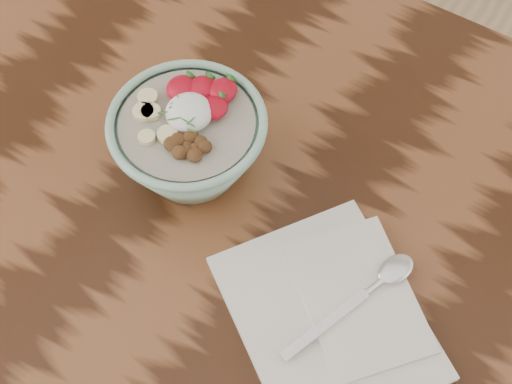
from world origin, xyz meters
TOP-DOWN VIEW (x-y plane):
  - table at (0.00, 0.00)cm, footprint 160.00×90.00cm
  - breakfast_bowl at (-16.17, 3.80)cm, footprint 17.96×17.96cm
  - napkin at (7.29, -3.37)cm, footprint 29.58×28.35cm
  - spoon at (9.86, 1.74)cm, footprint 8.06×17.92cm

SIDE VIEW (x-z plane):
  - table at x=0.00cm, z-range 28.20..103.20cm
  - napkin at x=7.29cm, z-range 74.89..76.31cm
  - spoon at x=9.86cm, z-range 76.34..77.30cm
  - breakfast_bowl at x=-16.17cm, z-range 75.11..87.23cm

